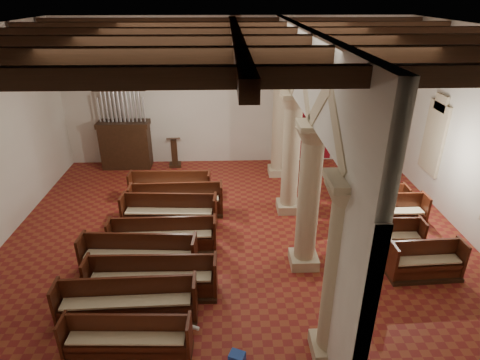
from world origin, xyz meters
name	(u,v)px	position (x,y,z in m)	size (l,w,h in m)	color
floor	(237,235)	(0.00, 0.00, 0.00)	(14.00, 14.00, 0.00)	maroon
ceiling	(236,29)	(0.00, 0.00, 6.00)	(14.00, 14.00, 0.00)	#312010
wall_back	(232,93)	(0.00, 6.00, 3.00)	(14.00, 0.02, 6.00)	silver
wall_front	(248,291)	(0.00, -6.00, 3.00)	(14.00, 0.02, 6.00)	silver
ceiling_beams	(236,37)	(0.00, 0.00, 5.82)	(13.80, 11.80, 0.30)	#311B0F
arcade	(302,124)	(1.80, 0.00, 3.56)	(0.90, 11.90, 6.00)	tan
window_right_b	(435,138)	(6.98, 2.50, 2.20)	(0.03, 1.00, 2.20)	#2B6248
window_back	(350,111)	(5.00, 5.98, 2.20)	(1.00, 0.03, 2.20)	#2B6248
pipe_organ	(125,136)	(-4.50, 5.50, 1.37)	(2.10, 0.85, 4.40)	#311B0F
lectern	(174,154)	(-2.50, 5.49, 0.57)	(0.60, 0.61, 1.38)	#372511
dossal_curtain	(314,135)	(3.50, 5.92, 1.17)	(1.80, 0.07, 2.17)	maroon
processional_banner	(313,147)	(3.43, 5.49, 0.80)	(0.50, 0.64, 2.37)	#311B0F
hymnal_box_a	(237,359)	(-0.13, -4.81, 0.25)	(0.30, 0.24, 0.30)	navy
hymnal_box_b	(192,272)	(-1.22, -2.05, 0.25)	(0.30, 0.25, 0.30)	navy
hymnal_box_c	(194,235)	(-1.29, -0.34, 0.27)	(0.35, 0.28, 0.35)	navy
tube_heater_a	(157,331)	(-1.85, -3.94, 0.16)	(0.10, 0.10, 1.02)	silver
tube_heater_b	(181,323)	(-1.34, -3.74, 0.16)	(0.09, 0.09, 0.87)	silver
nave_pew_0	(128,344)	(-2.36, -4.40, 0.31)	(2.64, 0.74, 0.95)	#311B0F
nave_pew_1	(128,308)	(-2.57, -3.41, 0.35)	(3.14, 0.80, 1.08)	#311B0F
nave_pew_2	(153,283)	(-2.15, -2.59, 0.35)	(3.19, 0.76, 1.07)	#311B0F
nave_pew_3	(140,261)	(-2.63, -1.69, 0.37)	(3.08, 0.93, 1.11)	#311B0F
nave_pew_4	(163,240)	(-2.14, -0.70, 0.33)	(3.06, 0.73, 1.02)	#311B0F
nave_pew_5	(170,217)	(-2.11, 0.55, 0.37)	(2.99, 0.92, 1.12)	#311B0F
nave_pew_6	(177,205)	(-1.97, 1.36, 0.36)	(3.07, 0.80, 1.10)	#311B0F
nave_pew_7	(170,191)	(-2.32, 2.46, 0.34)	(2.89, 0.76, 1.04)	#311B0F
aisle_pew_0	(425,265)	(4.87, -2.12, 0.35)	(1.93, 0.78, 1.03)	#311B0F
aisle_pew_1	(387,241)	(4.30, -0.95, 0.34)	(1.96, 0.71, 1.01)	#311B0F
aisle_pew_2	(390,217)	(4.86, 0.33, 0.38)	(2.20, 0.76, 1.12)	#311B0F
aisle_pew_3	(376,206)	(4.65, 1.02, 0.38)	(1.95, 0.79, 1.11)	#311B0F
aisle_pew_4	(363,191)	(4.60, 2.14, 0.35)	(1.88, 0.70, 1.03)	#311B0F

